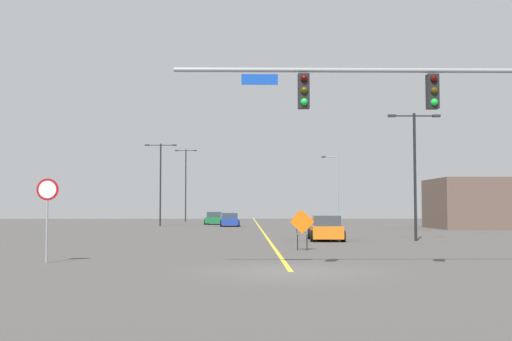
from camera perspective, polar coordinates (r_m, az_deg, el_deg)
The scene contains 14 objects.
ground at distance 19.48m, azimuth 3.09°, elevation -8.87°, with size 188.14×188.14×0.00m, color #4C4947.
road_centre_stripe at distance 71.64m, azimuth 0.18°, elevation -4.80°, with size 0.16×104.52×0.01m.
traffic_signal_assembly at distance 20.34m, azimuth 15.07°, elevation 5.29°, with size 11.80×0.44×6.52m.
stop_sign at distance 23.58m, azimuth -17.84°, elevation -2.77°, with size 0.76×0.07×2.91m.
street_lamp_mid_right at distance 69.87m, azimuth 7.08°, elevation -1.42°, with size 1.78×0.24×7.49m.
street_lamp_far_right at distance 38.44m, azimuth 13.76°, elevation 0.50°, with size 3.03×0.24×7.35m.
street_lamp_near_left at distance 88.33m, azimuth -6.19°, elevation -0.85°, with size 2.94×0.24×9.81m.
street_lamp_near_right at distance 67.71m, azimuth -8.38°, elevation -0.63°, with size 3.27×0.24×8.53m.
construction_sign_left_lane at distance 49.03m, azimuth 3.84°, elevation -4.28°, with size 1.08×0.12×1.68m.
construction_sign_right_lane at distance 29.11m, azimuth 4.07°, elevation -4.76°, with size 1.08×0.10×1.81m.
car_green_passing at distance 74.85m, azimuth -3.67°, elevation -4.23°, with size 2.14×4.53×1.42m.
car_orange_approaching at distance 37.99m, azimuth 6.15°, elevation -5.13°, with size 2.11×4.35×1.44m.
car_blue_distant at distance 66.76m, azimuth -2.31°, elevation -4.36°, with size 2.06×4.52×1.37m.
roadside_building_east at distance 63.46m, azimuth 19.50°, elevation -2.75°, with size 9.64×8.06×4.56m.
Camera 1 is at (-1.34, -19.34, 1.89)m, focal length 45.59 mm.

